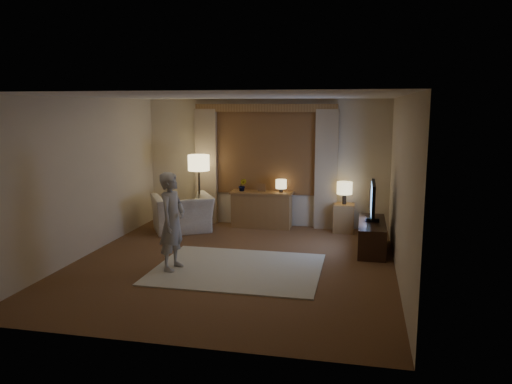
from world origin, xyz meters
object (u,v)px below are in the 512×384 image
(side_table, at_px, (344,218))
(armchair, at_px, (182,213))
(sideboard, at_px, (262,210))
(person, at_px, (172,221))
(tv_stand, at_px, (372,236))

(side_table, bearing_deg, armchair, -169.03)
(sideboard, xyz_separation_m, person, (-0.77, -2.95, 0.41))
(armchair, xyz_separation_m, person, (0.70, -2.30, 0.40))
(sideboard, height_order, tv_stand, sideboard)
(side_table, height_order, person, person)
(side_table, xyz_separation_m, tv_stand, (0.52, -1.18, -0.03))
(sideboard, height_order, armchair, armchair)
(tv_stand, distance_m, person, 3.45)
(tv_stand, bearing_deg, armchair, 171.06)
(tv_stand, bearing_deg, side_table, 113.82)
(side_table, distance_m, person, 3.82)
(person, bearing_deg, side_table, -33.33)
(sideboard, distance_m, armchair, 1.61)
(armchair, height_order, tv_stand, armchair)
(sideboard, height_order, side_table, sideboard)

